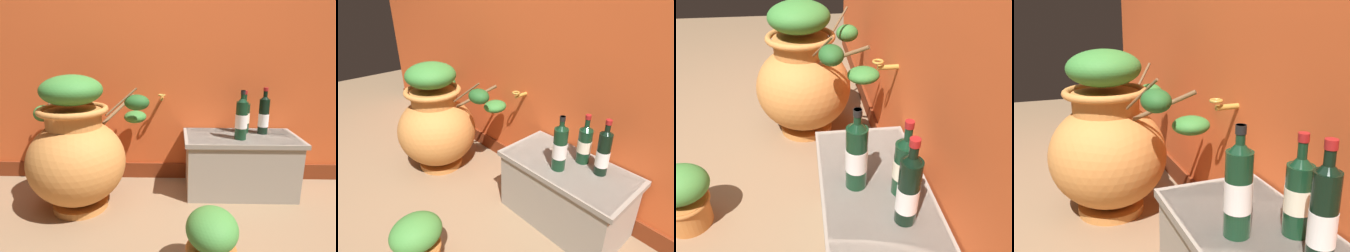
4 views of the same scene
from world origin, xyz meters
TOP-DOWN VIEW (x-y plane):
  - ground_plane at (0.00, 0.00)m, footprint 7.00×7.00m
  - terracotta_urn at (-0.54, 0.65)m, footprint 0.84×0.71m
  - stone_ledge at (0.52, 0.89)m, footprint 0.78×0.40m
  - wine_bottle_left at (0.68, 0.95)m, footprint 0.07×0.07m
  - wine_bottle_middle at (0.50, 0.82)m, footprint 0.08×0.08m
  - wine_bottle_right at (0.55, 0.98)m, footprint 0.08×0.08m
  - potted_shrub at (0.23, 0.07)m, footprint 0.23×0.27m

SIDE VIEW (x-z plane):
  - ground_plane at x=0.00m, z-range 0.00..0.00m
  - potted_shrub at x=0.23m, z-range 0.01..0.34m
  - stone_ledge at x=0.52m, z-range 0.01..0.43m
  - terracotta_urn at x=-0.54m, z-range -0.04..0.80m
  - wine_bottle_right at x=0.55m, z-range 0.39..0.69m
  - wine_bottle_left at x=0.68m, z-range 0.39..0.71m
  - wine_bottle_middle at x=0.50m, z-range 0.39..0.72m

